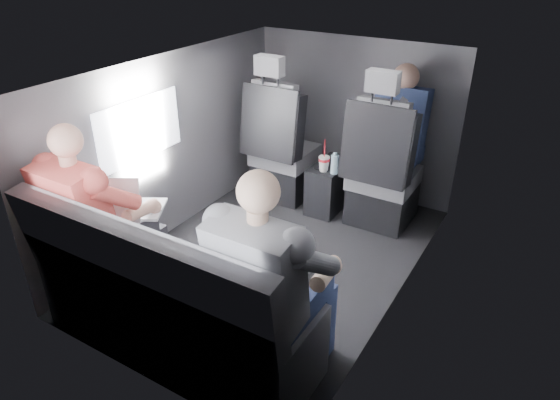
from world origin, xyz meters
The scene contains 19 objects.
floor centered at (0.00, 0.00, 0.00)m, with size 2.60×2.60×0.00m, color black.
ceiling centered at (0.00, 0.00, 1.35)m, with size 2.60×2.60×0.00m, color #B2B2AD.
panel_left centered at (-0.90, 0.00, 0.68)m, with size 0.02×2.60×1.35m, color #56565B.
panel_right centered at (0.90, 0.00, 0.68)m, with size 0.02×2.60×1.35m, color #56565B.
panel_front centered at (0.00, 1.30, 0.68)m, with size 1.80×0.02×1.35m, color #56565B.
panel_back centered at (0.00, -1.30, 0.68)m, with size 1.80×0.02×1.35m, color #56565B.
side_window centered at (-0.88, -0.30, 0.90)m, with size 0.02×0.75×0.42m, color white.
seatbelt centered at (0.45, 0.67, 0.80)m, with size 0.05×0.01×0.65m, color black.
front_seat_left centered at (-0.45, 0.84, 0.40)m, with size 0.52×0.58×1.26m.
front_seat_right centered at (0.45, 0.84, 0.40)m, with size 0.52×0.58×1.26m.
center_console centered at (0.00, 0.88, 0.20)m, with size 0.24×0.48×0.41m.
rear_bench centered at (0.00, -1.06, 0.31)m, with size 1.60×0.57×0.92m.
soda_cup centered at (0.01, 0.73, 0.47)m, with size 0.09×0.09×0.27m.
water_bottle centered at (0.10, 0.73, 0.48)m, with size 0.06×0.06×0.17m.
laptop_white centered at (-0.56, -0.80, 0.64)m, with size 0.45×0.50×0.27m.
laptop_black centered at (0.54, -0.83, 0.63)m, with size 0.34×0.30×0.24m.
passenger_rear_left centered at (-0.59, -0.97, 0.63)m, with size 0.50×0.62×1.22m.
passenger_rear_right centered at (0.58, -0.97, 0.64)m, with size 0.51×0.63×1.24m.
passenger_front_right centered at (0.47, 1.10, 0.75)m, with size 0.40×0.40×0.80m.
Camera 1 is at (1.57, -2.55, 2.06)m, focal length 32.00 mm.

